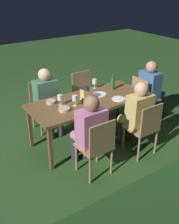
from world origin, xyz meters
The scene contains 20 objects.
ground_plane centered at (0.00, 0.00, 0.00)m, with size 16.00×16.00×0.00m, color #2D5123.
dining_table centered at (0.00, 0.00, 0.69)m, with size 1.94×0.85×0.74m.
chair_side_left_b centered at (0.44, -0.82, 0.49)m, with size 0.42×0.40×0.87m.
person_in_green centered at (0.44, -0.62, 0.64)m, with size 0.38×0.47×1.15m.
chair_side_right_a centered at (-0.44, 0.82, 0.49)m, with size 0.42×0.40×0.87m.
person_in_mustard centered at (-0.44, 0.62, 0.64)m, with size 0.38×0.47×1.15m.
chair_side_right_b centered at (0.44, 0.82, 0.49)m, with size 0.42×0.40×0.87m.
person_in_pink centered at (0.44, 0.62, 0.64)m, with size 0.38×0.47×1.15m.
chair_head_near centered at (-1.22, 0.00, 0.49)m, with size 0.40×0.42×0.87m.
person_in_blue centered at (-1.41, 0.00, 0.64)m, with size 0.48×0.38×1.15m.
chair_side_left_a centered at (-0.44, -0.82, 0.49)m, with size 0.42×0.40×0.87m.
lantern_centerpiece centered at (0.09, 0.00, 0.89)m, with size 0.15×0.15×0.27m.
green_bottle_on_table centered at (-0.58, -0.14, 0.85)m, with size 0.07×0.07×0.29m.
wine_glass_a centered at (0.31, 0.07, 0.86)m, with size 0.08×0.08×0.17m.
wine_glass_b centered at (0.49, -0.08, 0.86)m, with size 0.08×0.08×0.17m.
wine_glass_c centered at (-0.35, -0.36, 0.86)m, with size 0.08×0.08×0.17m.
plate_a centered at (-0.25, -0.07, 0.75)m, with size 0.22×0.22×0.01m, color white.
plate_b centered at (-0.39, 0.25, 0.75)m, with size 0.22×0.22×0.01m, color white.
bowl_olives centered at (0.57, -0.22, 0.77)m, with size 0.15×0.15×0.05m.
bowl_bread centered at (0.53, 0.12, 0.77)m, with size 0.17×0.17×0.05m.
Camera 1 is at (2.19, 3.21, 2.47)m, focal length 42.86 mm.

